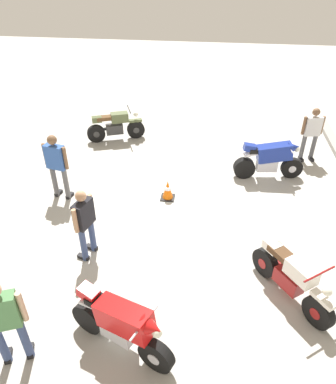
{
  "coord_description": "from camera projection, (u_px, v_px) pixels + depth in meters",
  "views": [
    {
      "loc": [
        6.79,
        0.56,
        5.51
      ],
      "look_at": [
        -0.14,
        -0.38,
        0.75
      ],
      "focal_mm": 33.84,
      "sensor_mm": 36.0,
      "label": 1
    }
  ],
  "objects": [
    {
      "name": "motorcycle_olive_vintage",
      "position": [
        115.0,
        126.0,
        12.18
      ],
      "size": [
        0.94,
        1.87,
        1.07
      ],
      "rotation": [
        0.0,
        0.0,
        1.95
      ],
      "color": "black",
      "rests_on": "ground"
    },
    {
      "name": "traffic_cone",
      "position": [
        168.0,
        190.0,
        9.42
      ],
      "size": [
        0.36,
        0.36,
        0.53
      ],
      "color": "black",
      "rests_on": "ground"
    },
    {
      "name": "motorcycle_blue_sportbike",
      "position": [
        270.0,
        159.0,
        10.1
      ],
      "size": [
        0.7,
        1.96,
        1.14
      ],
      "rotation": [
        0.0,
        0.0,
        1.71
      ],
      "color": "black",
      "rests_on": "ground"
    },
    {
      "name": "person_in_blue_shirt",
      "position": [
        56.0,
        163.0,
        9.03
      ],
      "size": [
        0.4,
        0.68,
        1.78
      ],
      "rotation": [
        0.0,
        0.0,
        2.92
      ],
      "color": "#59595B",
      "rests_on": "ground"
    },
    {
      "name": "person_in_green_shirt",
      "position": [
        4.0,
        319.0,
        5.28
      ],
      "size": [
        0.45,
        0.65,
        1.74
      ],
      "rotation": [
        0.0,
        0.0,
        3.53
      ],
      "color": "#384772",
      "rests_on": "ground"
    },
    {
      "name": "ground_plane",
      "position": [
        183.0,
        222.0,
        8.72
      ],
      "size": [
        40.0,
        40.0,
        0.0
      ],
      "primitive_type": "plane",
      "color": "#ADAAA3"
    },
    {
      "name": "person_in_black_shirt",
      "position": [
        85.0,
        220.0,
        7.29
      ],
      "size": [
        0.64,
        0.41,
        1.64
      ],
      "rotation": [
        0.0,
        0.0,
        4.44
      ],
      "color": "#384772",
      "rests_on": "ground"
    },
    {
      "name": "motorcycle_cream_vintage",
      "position": [
        291.0,
        278.0,
        6.62
      ],
      "size": [
        1.66,
        1.29,
        1.07
      ],
      "rotation": [
        0.0,
        0.0,
        0.64
      ],
      "color": "black",
      "rests_on": "ground"
    },
    {
      "name": "person_in_white_shirt",
      "position": [
        312.0,
        131.0,
        10.78
      ],
      "size": [
        0.38,
        0.65,
        1.66
      ],
      "rotation": [
        0.0,
        0.0,
        0.19
      ],
      "color": "#59595B",
      "rests_on": "ground"
    },
    {
      "name": "motorcycle_red_sportbike",
      "position": [
        121.0,
        324.0,
        5.68
      ],
      "size": [
        1.02,
        1.86,
        1.14
      ],
      "rotation": [
        0.0,
        0.0,
        1.15
      ],
      "color": "black",
      "rests_on": "ground"
    }
  ]
}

